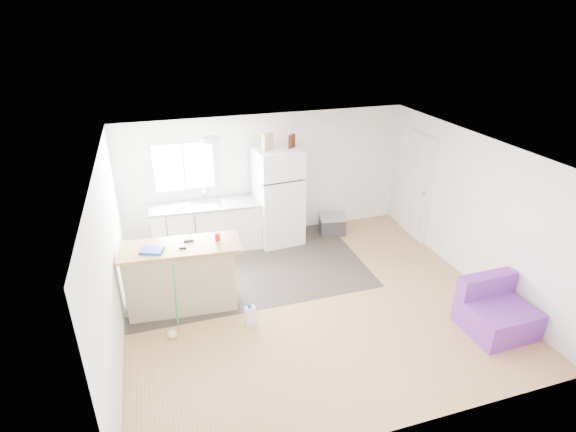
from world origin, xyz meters
The scene contains 19 objects.
room centered at (0.00, 0.00, 1.20)m, with size 5.51×5.01×2.41m.
vinyl_zone centered at (-0.73, 1.25, 0.00)m, with size 4.05×2.50×0.00m, color #322A25.
window centered at (-1.55, 2.49, 1.55)m, with size 1.18×0.06×0.98m.
interior_door centered at (2.72, 1.55, 1.02)m, with size 0.11×0.92×2.10m.
ceiling_fixture centered at (-1.20, 1.20, 2.36)m, with size 0.30×0.30×0.07m, color white.
kitchen_cabinets centered at (-1.25, 2.19, 0.46)m, with size 2.06×0.77×1.18m.
peninsula centered at (-1.87, 0.44, 0.53)m, with size 1.76×0.80×1.05m.
refrigerator centered at (0.10, 2.10, 0.93)m, with size 0.88×0.84×1.85m.
cooler centered at (1.21, 2.03, 0.20)m, with size 0.57×0.43×0.40m.
purple_seat centered at (2.26, -1.38, 0.26)m, with size 0.90×0.85×0.72m.
cleaner_jug centered at (-1.01, -0.26, 0.15)m, with size 0.16×0.12×0.34m.
mop centered at (-2.08, -0.21, 0.23)m, with size 0.21×0.34×1.19m.
red_cup centered at (-1.30, 0.44, 1.11)m, with size 0.08×0.08×0.12m, color red.
blue_tray centered at (-2.24, 0.38, 1.07)m, with size 0.30×0.22×0.04m, color blue.
tool_a centered at (-1.71, 0.53, 1.07)m, with size 0.14×0.05×0.03m, color black.
tool_b centered at (-1.82, 0.33, 1.07)m, with size 0.10×0.04×0.03m, color black.
cardboard_box centered at (-0.10, 2.04, 2.00)m, with size 0.20×0.10×0.30m, color tan.
bottle_left centered at (0.32, 2.03, 1.98)m, with size 0.07×0.07×0.25m, color #3A140A.
bottle_right centered at (0.40, 2.10, 1.98)m, with size 0.07×0.07×0.25m, color #3A140A.
Camera 1 is at (-2.05, -5.42, 4.14)m, focal length 28.00 mm.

